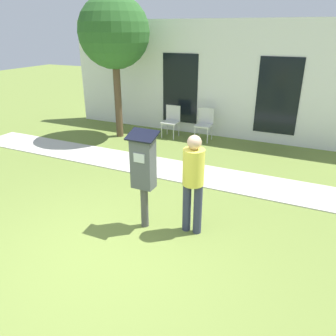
{
  "coord_description": "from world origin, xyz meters",
  "views": [
    {
      "loc": [
        2.43,
        -3.06,
        2.96
      ],
      "look_at": [
        0.55,
        0.98,
        1.05
      ],
      "focal_mm": 35.0,
      "sensor_mm": 36.0,
      "label": 1
    }
  ],
  "objects_px": {
    "outdoor_chair_middle": "(205,122)",
    "parking_meter": "(143,168)",
    "person_standing": "(193,177)",
    "outdoor_chair_left": "(172,119)"
  },
  "relations": [
    {
      "from": "outdoor_chair_middle",
      "to": "parking_meter",
      "type": "bearing_deg",
      "value": -75.19
    },
    {
      "from": "person_standing",
      "to": "outdoor_chair_middle",
      "type": "height_order",
      "value": "person_standing"
    },
    {
      "from": "person_standing",
      "to": "outdoor_chair_left",
      "type": "distance_m",
      "value": 4.98
    },
    {
      "from": "outdoor_chair_left",
      "to": "outdoor_chair_middle",
      "type": "height_order",
      "value": "same"
    },
    {
      "from": "parking_meter",
      "to": "outdoor_chair_left",
      "type": "xyz_separation_m",
      "value": [
        -1.59,
        4.56,
        -0.49
      ]
    },
    {
      "from": "person_standing",
      "to": "outdoor_chair_left",
      "type": "bearing_deg",
      "value": 111.71
    },
    {
      "from": "person_standing",
      "to": "outdoor_chair_left",
      "type": "height_order",
      "value": "person_standing"
    },
    {
      "from": "person_standing",
      "to": "outdoor_chair_middle",
      "type": "distance_m",
      "value": 4.69
    },
    {
      "from": "person_standing",
      "to": "parking_meter",
      "type": "bearing_deg",
      "value": -172.6
    },
    {
      "from": "person_standing",
      "to": "outdoor_chair_middle",
      "type": "xyz_separation_m",
      "value": [
        -1.34,
        4.47,
        -0.4
      ]
    }
  ]
}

